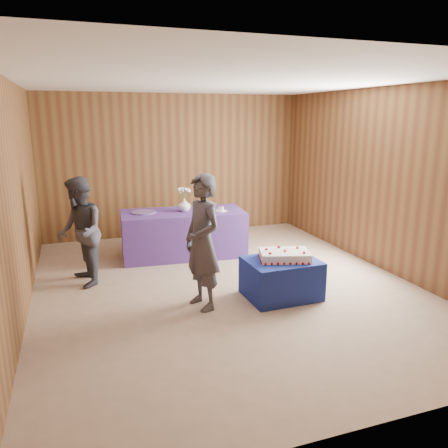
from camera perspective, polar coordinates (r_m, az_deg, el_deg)
name	(u,v)px	position (r m, az deg, el deg)	size (l,w,h in m)	color
ground	(226,286)	(6.06, 0.21, -8.13)	(6.00, 6.00, 0.00)	tan
room_shell	(226,154)	(5.64, 0.22, 9.11)	(5.04, 6.04, 2.72)	brown
cake_table	(281,278)	(5.69, 7.48, -7.04)	(0.90, 0.70, 0.50)	navy
serving_table	(183,233)	(7.31, -5.33, -1.23)	(2.00, 0.90, 0.75)	#52328A
sheet_cake	(284,255)	(5.61, 7.90, -4.08)	(0.74, 0.60, 0.15)	white
vase	(184,205)	(7.22, -5.21, 2.53)	(0.21, 0.21, 0.22)	silver
flower_spray	(184,190)	(7.17, -5.25, 4.49)	(0.22, 0.22, 0.17)	#2D6829
platter	(144,212)	(7.20, -10.40, 1.52)	(0.40, 0.40, 0.02)	#674B96
plate	(221,211)	(7.22, -0.40, 1.75)	(0.19, 0.19, 0.01)	white
cake_slice	(221,208)	(7.21, -0.39, 2.04)	(0.09, 0.09, 0.08)	white
knife	(228,213)	(7.07, 0.53, 1.46)	(0.26, 0.02, 0.00)	silver
guest_left	(202,242)	(5.18, -2.83, -2.41)	(0.60, 0.39, 1.64)	#3C3B46
guest_right	(80,232)	(6.20, -18.27, -1.03)	(0.73, 0.57, 1.50)	#373641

